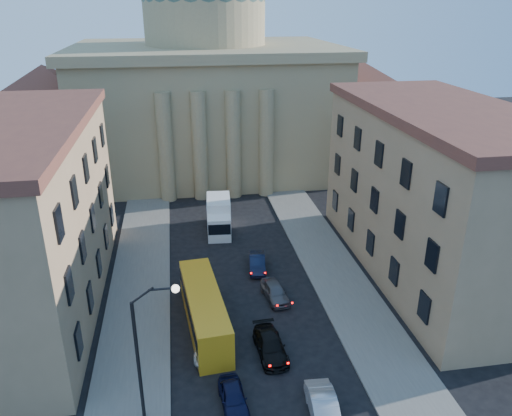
{
  "coord_description": "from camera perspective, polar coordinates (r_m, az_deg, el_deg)",
  "views": [
    {
      "loc": [
        -4.66,
        -14.73,
        22.49
      ],
      "look_at": [
        0.75,
        18.36,
        8.5
      ],
      "focal_mm": 35.0,
      "sensor_mm": 36.0,
      "label": 1
    }
  ],
  "objects": [
    {
      "name": "building_left",
      "position": [
        41.58,
        -25.81,
        -0.98
      ],
      "size": [
        11.6,
        26.6,
        14.7
      ],
      "color": "#A07F5E",
      "rests_on": "ground"
    },
    {
      "name": "car_right_far",
      "position": [
        41.0,
        2.18,
        -9.53
      ],
      "size": [
        2.07,
        4.08,
        1.33
      ],
      "primitive_type": "imported",
      "rotation": [
        0.0,
        0.0,
        0.13
      ],
      "color": "#4F4F54",
      "rests_on": "ground"
    },
    {
      "name": "car_right_mid",
      "position": [
        35.39,
        1.65,
        -15.45
      ],
      "size": [
        2.09,
        4.61,
        1.31
      ],
      "primitive_type": "imported",
      "rotation": [
        0.0,
        0.0,
        0.06
      ],
      "color": "black",
      "rests_on": "ground"
    },
    {
      "name": "city_bus",
      "position": [
        37.49,
        -5.94,
        -11.39
      ],
      "size": [
        3.3,
        10.6,
        2.94
      ],
      "rotation": [
        0.0,
        0.0,
        0.09
      ],
      "color": "orange",
      "rests_on": "ground"
    },
    {
      "name": "car_left_mid",
      "position": [
        35.72,
        -5.28,
        -15.2
      ],
      "size": [
        2.54,
        4.74,
        1.27
      ],
      "primitive_type": "imported",
      "rotation": [
        0.0,
        0.0,
        -0.1
      ],
      "color": "silver",
      "rests_on": "ground"
    },
    {
      "name": "church",
      "position": [
        71.15,
        -5.58,
        13.97
      ],
      "size": [
        68.02,
        28.76,
        36.6
      ],
      "color": "#947F5B",
      "rests_on": "ground"
    },
    {
      "name": "building_right",
      "position": [
        45.22,
        19.99,
        1.77
      ],
      "size": [
        11.6,
        26.6,
        14.7
      ],
      "color": "#A07F5E",
      "rests_on": "ground"
    },
    {
      "name": "sidewalk_left",
      "position": [
        39.86,
        -13.47,
        -12.29
      ],
      "size": [
        5.0,
        60.0,
        0.15
      ],
      "primitive_type": "cube",
      "color": "#5F5B57",
      "rests_on": "ground"
    },
    {
      "name": "car_right_near",
      "position": [
        31.25,
        7.76,
        -21.78
      ],
      "size": [
        1.75,
        4.44,
        1.44
      ],
      "primitive_type": "imported",
      "rotation": [
        0.0,
        0.0,
        -0.05
      ],
      "color": "#A3A4AB",
      "rests_on": "ground"
    },
    {
      "name": "car_left_near",
      "position": [
        31.79,
        -2.62,
        -20.81
      ],
      "size": [
        1.75,
        3.81,
        1.27
      ],
      "primitive_type": "imported",
      "rotation": [
        0.0,
        0.0,
        0.07
      ],
      "color": "black",
      "rests_on": "ground"
    },
    {
      "name": "car_right_distant",
      "position": [
        45.13,
        0.14,
        -6.28
      ],
      "size": [
        1.9,
        4.15,
        1.32
      ],
      "primitive_type": "imported",
      "rotation": [
        0.0,
        0.0,
        -0.13
      ],
      "color": "black",
      "rests_on": "ground"
    },
    {
      "name": "sidewalk_right",
      "position": [
        41.8,
        10.8,
        -10.24
      ],
      "size": [
        5.0,
        60.0,
        0.15
      ],
      "primitive_type": "cube",
      "color": "#5F5B57",
      "rests_on": "ground"
    },
    {
      "name": "box_truck",
      "position": [
        52.29,
        -4.26,
        -0.99
      ],
      "size": [
        2.82,
        6.24,
        3.34
      ],
      "rotation": [
        0.0,
        0.0,
        -0.07
      ],
      "color": "white",
      "rests_on": "ground"
    },
    {
      "name": "street_lamp",
      "position": [
        28.6,
        -12.42,
        -14.95
      ],
      "size": [
        2.62,
        0.44,
        8.83
      ],
      "color": "black",
      "rests_on": "ground"
    }
  ]
}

